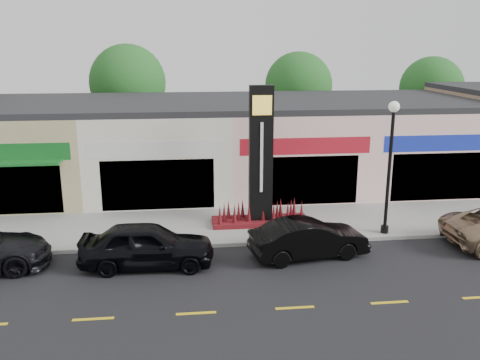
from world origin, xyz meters
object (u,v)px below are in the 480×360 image
at_px(lamp_east_near, 390,155).
at_px(car_black_sedan, 147,245).
at_px(pylon_sign, 261,177).
at_px(car_black_conv, 309,239).

height_order(lamp_east_near, car_black_sedan, lamp_east_near).
relative_size(pylon_sign, car_black_conv, 1.36).
bearing_deg(car_black_sedan, car_black_conv, -86.43).
bearing_deg(lamp_east_near, pylon_sign, 161.25).
xyz_separation_m(lamp_east_near, car_black_conv, (-3.68, -1.77, -2.75)).
bearing_deg(pylon_sign, lamp_east_near, -18.75).
relative_size(lamp_east_near, pylon_sign, 0.91).
bearing_deg(pylon_sign, car_black_sedan, -141.95).
distance_m(lamp_east_near, pylon_sign, 5.42).
bearing_deg(car_black_conv, car_black_sedan, 82.17).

